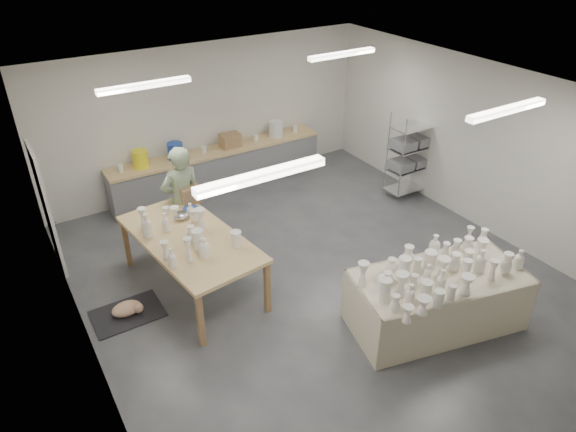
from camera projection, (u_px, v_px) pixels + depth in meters
room at (313, 162)px, 7.31m from camera, size 8.00×8.02×3.00m
back_counter at (219, 168)px, 10.78m from camera, size 4.60×0.60×1.24m
wire_shelf at (410, 154)px, 10.35m from camera, size 0.88×0.48×1.80m
drying_table at (436, 297)px, 7.19m from camera, size 2.59×1.67×1.21m
work_table at (188, 234)px, 7.73m from camera, size 1.56×2.64×1.32m
rug at (128, 314)px, 7.58m from camera, size 1.00×0.70×0.02m
cat at (128, 308)px, 7.53m from camera, size 0.51×0.45×0.18m
potter at (182, 200)px, 8.61m from camera, size 0.72×0.49×1.92m
red_stool at (181, 226)px, 9.14m from camera, size 0.36×0.36×0.34m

